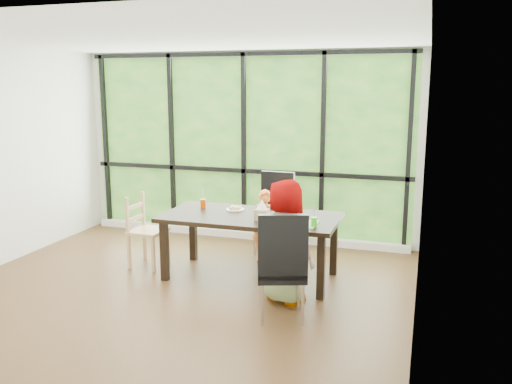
# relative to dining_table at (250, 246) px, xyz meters

# --- Properties ---
(ground) EXTENTS (5.00, 5.00, 0.00)m
(ground) POSITION_rel_dining_table_xyz_m (-0.63, -0.61, -0.38)
(ground) COLOR black
(ground) RESTS_ON ground
(back_wall) EXTENTS (5.00, 0.00, 5.00)m
(back_wall) POSITION_rel_dining_table_xyz_m (-0.63, 1.64, 0.98)
(back_wall) COLOR silver
(back_wall) RESTS_ON ground
(foliage_backdrop) EXTENTS (4.80, 0.02, 2.65)m
(foliage_backdrop) POSITION_rel_dining_table_xyz_m (-0.63, 1.62, 0.98)
(foliage_backdrop) COLOR #22521F
(foliage_backdrop) RESTS_ON back_wall
(window_mullions) EXTENTS (4.80, 0.06, 2.65)m
(window_mullions) POSITION_rel_dining_table_xyz_m (-0.63, 1.58, 0.98)
(window_mullions) COLOR black
(window_mullions) RESTS_ON back_wall
(window_sill) EXTENTS (4.80, 0.12, 0.10)m
(window_sill) POSITION_rel_dining_table_xyz_m (-0.63, 1.54, -0.33)
(window_sill) COLOR silver
(window_sill) RESTS_ON ground
(dining_table) EXTENTS (2.05, 1.04, 0.75)m
(dining_table) POSITION_rel_dining_table_xyz_m (0.00, 0.00, 0.00)
(dining_table) COLOR black
(dining_table) RESTS_ON ground
(chair_window_leather) EXTENTS (0.48, 0.48, 1.08)m
(chair_window_leather) POSITION_rel_dining_table_xyz_m (-0.01, 0.99, 0.17)
(chair_window_leather) COLOR black
(chair_window_leather) RESTS_ON ground
(chair_interior_leather) EXTENTS (0.58, 0.58, 1.08)m
(chair_interior_leather) POSITION_rel_dining_table_xyz_m (0.63, -0.97, 0.17)
(chair_interior_leather) COLOR black
(chair_interior_leather) RESTS_ON ground
(chair_end_beech) EXTENTS (0.42, 0.43, 0.90)m
(chair_end_beech) POSITION_rel_dining_table_xyz_m (-1.34, -0.01, 0.08)
(chair_end_beech) COLOR tan
(chair_end_beech) RESTS_ON ground
(child_toddler) EXTENTS (0.36, 0.25, 0.94)m
(child_toddler) POSITION_rel_dining_table_xyz_m (0.00, 0.60, 0.09)
(child_toddler) COLOR orange
(child_toddler) RESTS_ON ground
(child_older) EXTENTS (0.75, 0.63, 1.30)m
(child_older) POSITION_rel_dining_table_xyz_m (0.60, -0.56, 0.27)
(child_older) COLOR gray
(child_older) RESTS_ON ground
(placemat) EXTENTS (0.51, 0.38, 0.01)m
(placemat) POSITION_rel_dining_table_xyz_m (0.56, -0.20, 0.38)
(placemat) COLOR tan
(placemat) RESTS_ON dining_table
(plate_far) EXTENTS (0.22, 0.22, 0.01)m
(plate_far) POSITION_rel_dining_table_xyz_m (-0.26, 0.20, 0.38)
(plate_far) COLOR white
(plate_far) RESTS_ON dining_table
(plate_near) EXTENTS (0.26, 0.26, 0.02)m
(plate_near) POSITION_rel_dining_table_xyz_m (0.52, -0.23, 0.38)
(plate_near) COLOR white
(plate_near) RESTS_ON dining_table
(orange_cup) EXTENTS (0.07, 0.07, 0.11)m
(orange_cup) POSITION_rel_dining_table_xyz_m (-0.68, 0.20, 0.43)
(orange_cup) COLOR #D74300
(orange_cup) RESTS_ON dining_table
(green_cup) EXTENTS (0.07, 0.07, 0.10)m
(green_cup) POSITION_rel_dining_table_xyz_m (0.80, -0.27, 0.43)
(green_cup) COLOR #3BDE24
(green_cup) RESTS_ON dining_table
(tissue_box) EXTENTS (0.14, 0.14, 0.12)m
(tissue_box) POSITION_rel_dining_table_xyz_m (0.19, -0.16, 0.44)
(tissue_box) COLOR tan
(tissue_box) RESTS_ON dining_table
(crepe_rolls_far) EXTENTS (0.15, 0.12, 0.04)m
(crepe_rolls_far) POSITION_rel_dining_table_xyz_m (-0.26, 0.20, 0.41)
(crepe_rolls_far) COLOR tan
(crepe_rolls_far) RESTS_ON plate_far
(crepe_rolls_near) EXTENTS (0.05, 0.12, 0.04)m
(crepe_rolls_near) POSITION_rel_dining_table_xyz_m (0.52, -0.23, 0.41)
(crepe_rolls_near) COLOR tan
(crepe_rolls_near) RESTS_ON plate_near
(straw_white) EXTENTS (0.01, 0.04, 0.20)m
(straw_white) POSITION_rel_dining_table_xyz_m (-0.68, 0.20, 0.52)
(straw_white) COLOR white
(straw_white) RESTS_ON orange_cup
(straw_pink) EXTENTS (0.01, 0.04, 0.20)m
(straw_pink) POSITION_rel_dining_table_xyz_m (0.80, -0.27, 0.52)
(straw_pink) COLOR pink
(straw_pink) RESTS_ON green_cup
(tissue) EXTENTS (0.12, 0.12, 0.11)m
(tissue) POSITION_rel_dining_table_xyz_m (0.19, -0.16, 0.55)
(tissue) COLOR white
(tissue) RESTS_ON tissue_box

